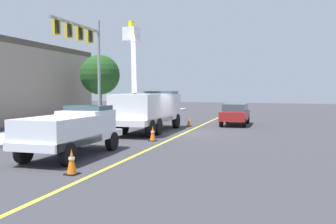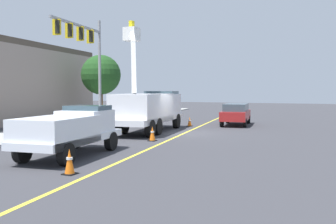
{
  "view_description": "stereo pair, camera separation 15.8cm",
  "coord_description": "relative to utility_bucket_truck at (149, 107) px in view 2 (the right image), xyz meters",
  "views": [
    {
      "loc": [
        -21.84,
        -8.61,
        2.73
      ],
      "look_at": [
        -0.99,
        0.69,
        1.4
      ],
      "focal_mm": 39.45,
      "sensor_mm": 36.0,
      "label": 1
    },
    {
      "loc": [
        -21.78,
        -8.75,
        2.73
      ],
      "look_at": [
        -0.99,
        0.69,
        1.4
      ],
      "focal_mm": 39.45,
      "sensor_mm": 36.0,
      "label": 2
    }
  ],
  "objects": [
    {
      "name": "lane_centre_stripe",
      "position": [
        0.04,
        -2.52,
        -1.62
      ],
      "size": [
        49.6,
        6.63,
        0.01
      ],
      "primitive_type": "cube",
      "rotation": [
        0.0,
        0.0,
        0.13
      ],
      "color": "yellow",
      "rests_on": "ground"
    },
    {
      "name": "traffic_cone_mid_front",
      "position": [
        -4.02,
        -2.29,
        -1.22
      ],
      "size": [
        0.4,
        0.4,
        0.81
      ],
      "color": "black",
      "rests_on": "ground"
    },
    {
      "name": "traffic_cone_mid_rear",
      "position": [
        4.5,
        -1.17,
        -1.27
      ],
      "size": [
        0.4,
        0.4,
        0.72
      ],
      "color": "black",
      "rests_on": "ground"
    },
    {
      "name": "street_tree_right",
      "position": [
        7.42,
        8.93,
        2.58
      ],
      "size": [
        3.73,
        3.73,
        6.08
      ],
      "color": "brown",
      "rests_on": "ground"
    },
    {
      "name": "passing_minivan",
      "position": [
        6.88,
        -4.16,
        -0.65
      ],
      "size": [
        5.01,
        2.51,
        1.69
      ],
      "color": "maroon",
      "rests_on": "ground"
    },
    {
      "name": "traffic_signal_mast",
      "position": [
        0.42,
        5.38,
        4.21
      ],
      "size": [
        6.54,
        1.14,
        8.19
      ],
      "color": "gray",
      "rests_on": "ground"
    },
    {
      "name": "utility_bucket_truck",
      "position": [
        0.0,
        0.0,
        0.0
      ],
      "size": [
        8.45,
        3.69,
        7.44
      ],
      "color": "white",
      "rests_on": "ground"
    },
    {
      "name": "traffic_cone_leading",
      "position": [
        -12.25,
        -3.44,
        -1.2
      ],
      "size": [
        0.4,
        0.4,
        0.85
      ],
      "color": "black",
      "rests_on": "ground"
    },
    {
      "name": "ground",
      "position": [
        0.04,
        -2.52,
        -1.62
      ],
      "size": [
        120.0,
        120.0,
        0.0
      ],
      "primitive_type": "plane",
      "color": "#38383D"
    },
    {
      "name": "service_pickup_truck",
      "position": [
        -9.56,
        -1.28,
        -0.5
      ],
      "size": [
        5.82,
        2.81,
        2.06
      ],
      "color": "white",
      "rests_on": "ground"
    },
    {
      "name": "commercial_building_backdrop",
      "position": [
        1.19,
        14.84,
        1.78
      ],
      "size": [
        20.37,
        9.26,
        6.8
      ],
      "color": "gray",
      "rests_on": "ground"
    },
    {
      "name": "sidewalk_far_side",
      "position": [
        -1.1,
        6.21,
        -1.56
      ],
      "size": [
        59.96,
        11.34,
        0.12
      ],
      "primitive_type": "cube",
      "rotation": [
        0.0,
        0.0,
        0.13
      ],
      "color": "#9E9E99",
      "rests_on": "ground"
    }
  ]
}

